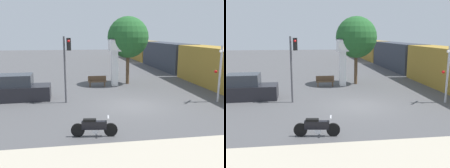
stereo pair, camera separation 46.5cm
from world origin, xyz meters
TOP-DOWN VIEW (x-y plane):
  - ground_plane at (0.00, 0.00)m, footprint 120.00×120.00m
  - motorcycle at (-2.87, -4.46)m, footprint 2.08×0.49m
  - clock_tower at (-0.04, 6.54)m, footprint 1.21×1.21m
  - freight_train at (8.76, 16.86)m, footprint 2.80×38.72m
  - traffic_light at (-4.07, 1.45)m, footprint 0.50×0.35m
  - railroad_crossing_signal at (5.95, 0.05)m, footprint 0.90×0.82m
  - street_tree at (1.27, 7.19)m, footprint 3.69×3.69m
  - bench at (-1.61, 6.39)m, footprint 1.60×0.44m
  - parked_car at (-7.47, 2.70)m, footprint 4.25×1.92m

SIDE VIEW (x-z plane):
  - ground_plane at x=0.00m, z-range 0.00..0.00m
  - motorcycle at x=-2.87m, z-range -0.02..0.90m
  - bench at x=-1.61m, z-range 0.03..0.95m
  - parked_car at x=-7.47m, z-range -0.15..1.65m
  - freight_train at x=8.76m, z-range 0.00..3.40m
  - railroad_crossing_signal at x=5.95m, z-range 0.17..3.96m
  - clock_tower at x=-0.04m, z-range 0.71..4.97m
  - traffic_light at x=-4.07m, z-range 0.81..5.19m
  - street_tree at x=1.27m, z-range 1.18..7.27m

